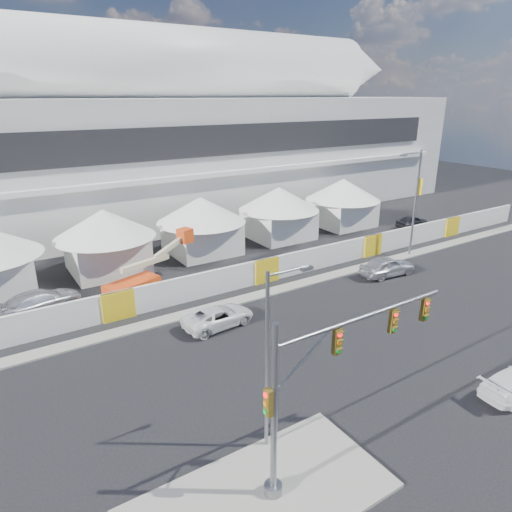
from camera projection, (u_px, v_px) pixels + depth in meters
ground at (329, 402)px, 22.54m from camera, size 160.00×160.00×0.00m
median_island at (261, 499)px, 17.08m from camera, size 10.00×5.00×0.15m
far_curb at (402, 257)px, 42.63m from camera, size 80.00×1.20×0.12m
stadium at (163, 136)px, 56.72m from camera, size 80.00×24.80×21.98m
tent_row at (156, 227)px, 40.77m from camera, size 53.40×8.40×5.40m
hoarding_fence at (266, 270)px, 36.76m from camera, size 70.00×0.25×2.00m
scaffold_tower at (399, 150)px, 72.53m from camera, size 4.40×4.40×12.00m
sedan_silver at (387, 266)px, 38.10m from camera, size 2.49×5.07×1.66m
pickup_curb at (218, 316)px, 29.80m from camera, size 2.64×5.02×1.35m
lot_car_b at (412, 222)px, 52.08m from camera, size 1.82×4.09×1.37m
lot_car_c at (40, 301)px, 31.65m from camera, size 3.74×6.00×1.62m
traffic_mast at (316, 388)px, 16.87m from camera, size 8.79×0.70×7.18m
streetlight_median at (271, 349)px, 18.25m from camera, size 2.21×0.22×7.98m
streetlight_curb at (414, 196)px, 41.16m from camera, size 2.91×0.65×9.82m
boom_lift at (142, 280)px, 34.47m from camera, size 8.30×2.95×4.08m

